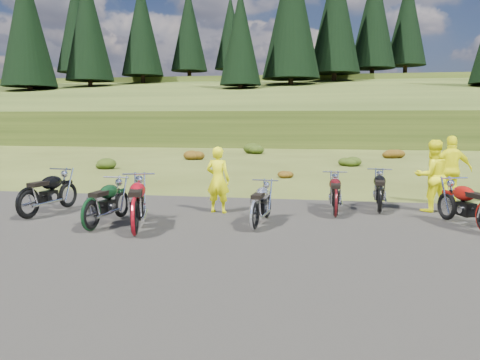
# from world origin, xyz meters

# --- Properties ---
(ground) EXTENTS (300.00, 300.00, 0.00)m
(ground) POSITION_xyz_m (0.00, 0.00, 0.00)
(ground) COLOR #3B4316
(ground) RESTS_ON ground
(gravel_pad) EXTENTS (20.00, 12.00, 0.04)m
(gravel_pad) POSITION_xyz_m (0.00, -2.00, 0.00)
(gravel_pad) COLOR black
(gravel_pad) RESTS_ON ground
(hill_slope) EXTENTS (300.00, 45.97, 9.37)m
(hill_slope) POSITION_xyz_m (0.00, 50.00, 0.00)
(hill_slope) COLOR #293A13
(hill_slope) RESTS_ON ground
(hill_plateau) EXTENTS (300.00, 90.00, 9.17)m
(hill_plateau) POSITION_xyz_m (0.00, 110.00, 0.00)
(hill_plateau) COLOR #293A13
(hill_plateau) RESTS_ON ground
(conifer_14) EXTENTS (5.28, 5.28, 14.00)m
(conifer_14) POSITION_xyz_m (-51.00, 70.00, 16.55)
(conifer_14) COLOR black
(conifer_14) RESTS_ON ground
(conifer_15) EXTENTS (7.92, 7.92, 20.00)m
(conifer_15) POSITION_xyz_m (-45.00, 76.00, 20.16)
(conifer_15) COLOR black
(conifer_15) RESTS_ON ground
(conifer_16) EXTENTS (7.48, 7.48, 19.00)m
(conifer_16) POSITION_xyz_m (-39.00, 51.00, 15.28)
(conifer_16) COLOR black
(conifer_16) RESTS_ON ground
(conifer_17) EXTENTS (7.04, 7.04, 18.00)m
(conifer_17) POSITION_xyz_m (-33.00, 57.00, 15.97)
(conifer_17) COLOR black
(conifer_17) RESTS_ON ground
(conifer_18) EXTENTS (6.60, 6.60, 17.00)m
(conifer_18) POSITION_xyz_m (-27.00, 63.00, 16.66)
(conifer_18) COLOR black
(conifer_18) RESTS_ON ground
(conifer_19) EXTENTS (6.16, 6.16, 16.00)m
(conifer_19) POSITION_xyz_m (-21.00, 69.00, 17.36)
(conifer_19) COLOR black
(conifer_19) RESTS_ON ground
(conifer_20) EXTENTS (5.72, 5.72, 15.00)m
(conifer_20) POSITION_xyz_m (-15.00, 75.00, 17.65)
(conifer_20) COLOR black
(conifer_20) RESTS_ON ground
(conifer_21) EXTENTS (5.28, 5.28, 14.00)m
(conifer_21) POSITION_xyz_m (-9.00, 50.00, 12.56)
(conifer_21) COLOR black
(conifer_21) RESTS_ON ground
(conifer_22) EXTENTS (7.92, 7.92, 20.00)m
(conifer_22) POSITION_xyz_m (-3.00, 56.00, 16.77)
(conifer_22) COLOR black
(conifer_22) RESTS_ON ground
(conifer_23) EXTENTS (7.48, 7.48, 19.00)m
(conifer_23) POSITION_xyz_m (3.00, 62.00, 17.47)
(conifer_23) COLOR black
(conifer_23) RESTS_ON ground
(conifer_24) EXTENTS (7.04, 7.04, 18.00)m
(conifer_24) POSITION_xyz_m (9.00, 68.00, 18.16)
(conifer_24) COLOR black
(conifer_24) RESTS_ON ground
(conifer_25) EXTENTS (6.60, 6.60, 17.00)m
(conifer_25) POSITION_xyz_m (15.00, 74.00, 18.66)
(conifer_25) COLOR black
(conifer_25) RESTS_ON ground
(shrub_1) EXTENTS (1.03, 1.03, 0.61)m
(shrub_1) POSITION_xyz_m (-9.10, 11.30, 0.31)
(shrub_1) COLOR #26380E
(shrub_1) RESTS_ON ground
(shrub_2) EXTENTS (1.30, 1.30, 0.77)m
(shrub_2) POSITION_xyz_m (-6.20, 16.60, 0.38)
(shrub_2) COLOR #69330D
(shrub_2) RESTS_ON ground
(shrub_3) EXTENTS (1.56, 1.56, 0.92)m
(shrub_3) POSITION_xyz_m (-3.30, 21.90, 0.46)
(shrub_3) COLOR #26380E
(shrub_3) RESTS_ON ground
(shrub_4) EXTENTS (0.77, 0.77, 0.45)m
(shrub_4) POSITION_xyz_m (-0.40, 9.20, 0.23)
(shrub_4) COLOR #69330D
(shrub_4) RESTS_ON ground
(shrub_5) EXTENTS (1.03, 1.03, 0.61)m
(shrub_5) POSITION_xyz_m (2.50, 14.50, 0.31)
(shrub_5) COLOR #26380E
(shrub_5) RESTS_ON ground
(shrub_6) EXTENTS (1.30, 1.30, 0.77)m
(shrub_6) POSITION_xyz_m (5.40, 19.80, 0.38)
(shrub_6) COLOR #69330D
(shrub_6) RESTS_ON ground
(motorcycle_0) EXTENTS (1.03, 2.20, 1.11)m
(motorcycle_0) POSITION_xyz_m (-5.74, 0.26, 0.00)
(motorcycle_0) COLOR black
(motorcycle_0) RESTS_ON ground
(motorcycle_1) EXTENTS (1.36, 2.33, 1.16)m
(motorcycle_1) POSITION_xyz_m (-2.64, -0.86, 0.00)
(motorcycle_1) COLOR maroon
(motorcycle_1) RESTS_ON ground
(motorcycle_2) EXTENTS (0.82, 2.04, 1.04)m
(motorcycle_2) POSITION_xyz_m (-3.71, -0.61, 0.00)
(motorcycle_2) COLOR black
(motorcycle_2) RESTS_ON ground
(motorcycle_3) EXTENTS (0.82, 1.92, 0.98)m
(motorcycle_3) POSITION_xyz_m (-0.32, -0.01, 0.00)
(motorcycle_3) COLOR silver
(motorcycle_3) RESTS_ON ground
(motorcycle_4) EXTENTS (0.65, 1.93, 1.01)m
(motorcycle_4) POSITION_xyz_m (1.41, 1.64, 0.00)
(motorcycle_4) COLOR #410A0D
(motorcycle_4) RESTS_ON ground
(motorcycle_5) EXTENTS (0.85, 2.04, 1.04)m
(motorcycle_5) POSITION_xyz_m (2.51, 2.26, 0.00)
(motorcycle_5) COLOR black
(motorcycle_5) RESTS_ON ground
(person_middle) EXTENTS (0.66, 0.48, 1.67)m
(person_middle) POSITION_xyz_m (-1.48, 1.74, 0.83)
(person_middle) COLOR yellow
(person_middle) RESTS_ON ground
(person_right_a) EXTENTS (1.04, 0.91, 1.82)m
(person_right_a) POSITION_xyz_m (3.83, 2.81, 0.91)
(person_right_a) COLOR yellow
(person_right_a) RESTS_ON ground
(person_right_b) EXTENTS (1.14, 0.53, 1.89)m
(person_right_b) POSITION_xyz_m (4.61, 4.05, 0.94)
(person_right_b) COLOR yellow
(person_right_b) RESTS_ON ground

